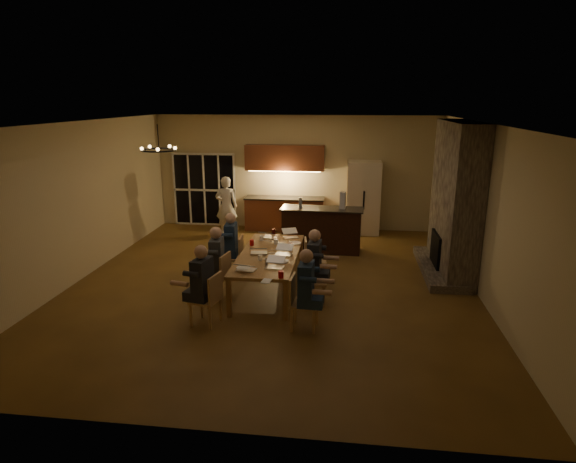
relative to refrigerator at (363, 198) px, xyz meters
The scene contains 44 objects.
floor 4.67m from the refrigerator, 114.60° to the right, with size 9.00×9.00×0.00m, color brown.
back_wall 2.03m from the refrigerator, 168.98° to the left, with size 8.00×0.04×3.20m, color #CAB68E.
left_wall 7.25m from the refrigerator, 144.97° to the right, with size 0.04×9.00×3.20m, color #CAB68E.
right_wall 4.70m from the refrigerator, 62.94° to the right, with size 0.04×9.00×3.20m, color #CAB68E.
ceiling 5.08m from the refrigerator, 114.60° to the right, with size 8.00×9.00×0.04m, color white.
french_doors 4.61m from the refrigerator, behind, with size 1.86×0.08×2.10m, color black.
fireplace 3.51m from the refrigerator, 58.61° to the right, with size 0.58×2.50×3.20m, color #746B5B.
kitchenette 2.21m from the refrigerator, behind, with size 2.24×0.68×2.40m, color brown, non-canonical shape.
refrigerator is the anchor object (origin of this frame).
dining_table 4.86m from the refrigerator, 113.36° to the right, with size 1.10×2.72×0.75m, color #B58448.
bar_island 2.13m from the refrigerator, 119.98° to the right, with size 1.99×0.68×1.08m, color black.
chair_left_near 6.64m from the refrigerator, 114.31° to the right, with size 0.44×0.44×0.89m, color tan, non-canonical shape.
chair_left_mid 5.75m from the refrigerator, 119.60° to the right, with size 0.44×0.44×0.89m, color tan, non-canonical shape.
chair_left_far 4.79m from the refrigerator, 126.06° to the right, with size 0.44×0.44×0.89m, color tan, non-canonical shape.
chair_right_near 6.10m from the refrigerator, 100.24° to the right, with size 0.44×0.44×0.89m, color tan, non-canonical shape.
chair_right_mid 5.12m from the refrigerator, 101.32° to the right, with size 0.44×0.44×0.89m, color tan, non-canonical shape.
chair_right_far 4.01m from the refrigerator, 105.43° to the right, with size 0.44×0.44×0.89m, color tan, non-canonical shape.
person_left_near 6.66m from the refrigerator, 114.38° to the right, with size 0.60×0.60×1.38m, color #23262D, non-canonical shape.
person_right_near 6.16m from the refrigerator, 99.85° to the right, with size 0.60×0.60×1.38m, color #1E314D, non-canonical shape.
person_left_mid 5.68m from the refrigerator, 119.73° to the right, with size 0.60×0.60×1.38m, color #363A40, non-canonical shape.
person_right_mid 5.00m from the refrigerator, 101.63° to the right, with size 0.60×0.60×1.38m, color #23262D, non-canonical shape.
person_left_far 4.74m from the refrigerator, 126.44° to the right, with size 0.60×0.60×1.38m, color #1E314D, non-canonical shape.
standing_person 3.77m from the refrigerator, 169.04° to the right, with size 0.60×0.39×1.63m, color white.
chandelier 6.42m from the refrigerator, 128.16° to the right, with size 0.63×0.63×0.03m, color black.
laptop_a 5.82m from the refrigerator, 111.73° to the right, with size 0.32×0.28×0.23m, color silver, non-canonical shape.
laptop_b 5.49m from the refrigerator, 107.87° to the right, with size 0.32×0.28×0.23m, color silver, non-canonical shape.
laptop_c 4.92m from the refrigerator, 115.43° to the right, with size 0.32×0.28×0.23m, color silver, non-canonical shape.
laptop_d 4.77m from the refrigerator, 109.87° to the right, with size 0.32×0.28×0.23m, color silver, non-canonical shape.
laptop_e 3.95m from the refrigerator, 121.77° to the right, with size 0.32×0.28×0.23m, color silver, non-canonical shape.
laptop_f 3.68m from the refrigerator, 116.24° to the right, with size 0.32×0.28×0.23m, color silver, non-canonical shape.
mug_front 5.26m from the refrigerator, 112.44° to the right, with size 0.09×0.09×0.10m, color white.
mug_mid 4.24m from the refrigerator, 116.19° to the right, with size 0.09×0.09×0.10m, color white.
mug_back 4.23m from the refrigerator, 121.52° to the right, with size 0.08×0.08×0.10m, color white.
redcup_near 5.91m from the refrigerator, 104.76° to the right, with size 0.09×0.09×0.12m, color red.
redcup_mid 4.61m from the refrigerator, 120.58° to the right, with size 0.08×0.08×0.12m, color red.
can_silver 5.43m from the refrigerator, 110.01° to the right, with size 0.06×0.06×0.12m, color #B2B2B7.
can_cola 3.69m from the refrigerator, 123.48° to the right, with size 0.07×0.07×0.12m, color #3F0F0C.
can_right 4.36m from the refrigerator, 110.65° to the right, with size 0.07×0.07×0.12m, color #B2B2B7.
plate_near 5.16m from the refrigerator, 108.00° to the right, with size 0.23×0.23×0.02m, color white.
plate_left 5.78m from the refrigerator, 112.66° to the right, with size 0.25×0.25×0.02m, color white.
plate_far 4.01m from the refrigerator, 111.85° to the right, with size 0.26×0.26×0.02m, color white.
notepad 6.14m from the refrigerator, 106.27° to the right, with size 0.15×0.20×0.01m, color white.
bar_bottle 2.38m from the refrigerator, 131.44° to the right, with size 0.08×0.08×0.24m, color #99999E.
bar_blender 1.91m from the refrigerator, 106.91° to the right, with size 0.13×0.13×0.41m, color silver.
Camera 1 is at (1.44, -9.00, 3.64)m, focal length 30.00 mm.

